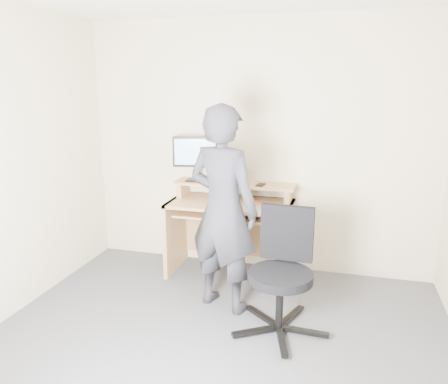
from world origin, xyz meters
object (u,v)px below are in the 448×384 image
at_px(office_chair, 283,267).
at_px(desk, 232,220).
at_px(monitor, 197,155).
at_px(person, 223,210).

bearing_deg(office_chair, desk, 127.26).
distance_m(monitor, office_chair, 1.57).
relative_size(desk, person, 0.70).
distance_m(desk, person, 0.80).
bearing_deg(monitor, office_chair, -56.51).
height_order(desk, monitor, monitor).
relative_size(office_chair, person, 0.54).
xyz_separation_m(desk, monitor, (-0.38, 0.05, 0.63)).
height_order(office_chair, person, person).
bearing_deg(monitor, person, -70.26).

